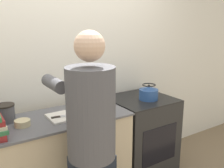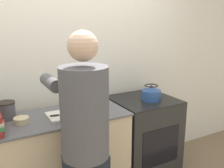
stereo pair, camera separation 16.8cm
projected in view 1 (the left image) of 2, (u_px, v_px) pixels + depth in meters
name	position (u px, v px, depth m)	size (l,w,h in m)	color
wall_back	(67.00, 66.00, 2.60)	(8.00, 0.05, 2.60)	silver
counter	(54.00, 167.00, 2.27)	(1.38, 0.58, 0.93)	#C6B28E
oven	(140.00, 137.00, 2.85)	(0.66, 0.64, 0.93)	black
person	(91.00, 140.00, 1.80)	(0.39, 0.63, 1.70)	#1A212D
cutting_board	(65.00, 116.00, 2.19)	(0.29, 0.26, 0.02)	silver
knife	(62.00, 116.00, 2.16)	(0.20, 0.06, 0.01)	silver
kettle	(149.00, 93.00, 2.68)	(0.20, 0.20, 0.17)	#284C8C
bowl_prep	(22.00, 123.00, 2.00)	(0.13, 0.13, 0.05)	#C6B789
canister_jar	(5.00, 113.00, 2.07)	(0.16, 0.16, 0.15)	#4C4C51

